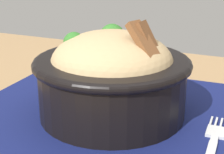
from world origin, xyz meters
TOP-DOWN VIEW (x-y plane):
  - placemat at (-0.03, 0.03)m, footprint 0.44×0.38m
  - bowl at (-0.06, 0.04)m, footprint 0.20×0.20m
  - fork at (0.08, 0.02)m, footprint 0.02×0.12m

SIDE VIEW (x-z plane):
  - placemat at x=-0.03m, z-range 0.78..0.78m
  - fork at x=0.08m, z-range 0.78..0.78m
  - bowl at x=-0.06m, z-range 0.77..0.90m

